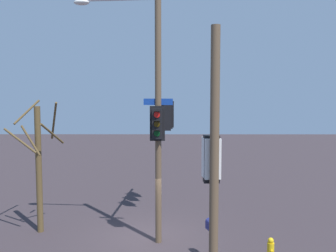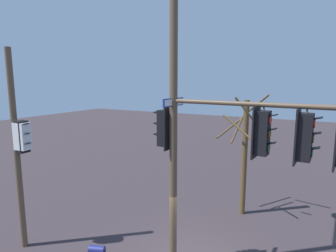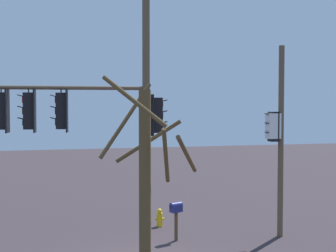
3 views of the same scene
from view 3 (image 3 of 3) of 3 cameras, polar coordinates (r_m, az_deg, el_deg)
main_signal_pole_assembly at (r=14.10m, az=-8.07°, el=2.99°), size 5.87×3.81×9.51m
secondary_pole_assembly at (r=17.49m, az=13.42°, el=-1.01°), size 0.75×0.41×7.13m
fire_hydrant at (r=18.99m, az=-1.05°, el=-11.37°), size 0.38×0.24×0.73m
mailbox at (r=16.89m, az=1.01°, el=-10.45°), size 0.50×0.38×1.41m
bare_tree_behind_pole at (r=9.49m, az=-2.73°, el=-9.62°), size 2.15×2.15×5.47m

